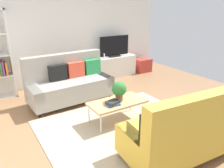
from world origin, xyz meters
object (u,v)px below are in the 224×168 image
object	(u,v)px
tv	(114,47)
potted_plant	(119,90)
table_book_0	(113,104)
vase_0	(97,56)
couch_green	(187,130)
coffee_table	(117,103)
bottle_0	(104,56)
storage_trunk	(143,65)
couch_beige	(70,83)
tv_console	(114,66)

from	to	relation	value
tv	potted_plant	xyz separation A→B (m)	(-1.49, -2.46, -0.31)
table_book_0	vase_0	size ratio (longest dim) A/B	1.37
couch_green	coffee_table	xyz separation A→B (m)	(-0.28, 1.42, -0.05)
couch_green	potted_plant	bearing A→B (deg)	104.24
coffee_table	tv	bearing A→B (deg)	58.22
coffee_table	potted_plant	bearing A→B (deg)	18.29
tv	bottle_0	xyz separation A→B (m)	(-0.38, -0.02, -0.24)
couch_green	vase_0	bearing A→B (deg)	85.47
vase_0	tv	bearing A→B (deg)	-6.88
storage_trunk	bottle_0	size ratio (longest dim) A/B	3.50
couch_beige	tv_console	size ratio (longest dim) A/B	1.38
vase_0	storage_trunk	bearing A→B (deg)	-5.10
bottle_0	coffee_table	bearing A→B (deg)	-115.16
couch_beige	table_book_0	distance (m)	1.52
tv_console	bottle_0	xyz separation A→B (m)	(-0.38, -0.04, 0.39)
tv	bottle_0	bearing A→B (deg)	-176.99
couch_green	table_book_0	world-z (taller)	couch_green
potted_plant	vase_0	world-z (taller)	vase_0
potted_plant	bottle_0	size ratio (longest dim) A/B	2.60
table_book_0	tv_console	bearing A→B (deg)	56.80
storage_trunk	table_book_0	bearing A→B (deg)	-138.34
tv	table_book_0	world-z (taller)	tv
tv	bottle_0	size ratio (longest dim) A/B	6.74
couch_green	tv_console	bearing A→B (deg)	77.36
coffee_table	storage_trunk	size ratio (longest dim) A/B	2.12
vase_0	bottle_0	xyz separation A→B (m)	(0.20, -0.09, -0.01)
table_book_0	bottle_0	world-z (taller)	bottle_0
couch_beige	tv	distance (m)	2.25
bottle_0	vase_0	bearing A→B (deg)	155.69
couch_green	bottle_0	xyz separation A→B (m)	(0.88, 3.88, 0.27)
potted_plant	couch_green	bearing A→B (deg)	-80.89
tv	potted_plant	distance (m)	2.89
couch_green	bottle_0	distance (m)	3.99
coffee_table	couch_beige	bearing A→B (deg)	105.34
table_book_0	couch_green	bearing A→B (deg)	-72.06
couch_beige	couch_green	size ratio (longest dim) A/B	0.98
tv	tv_console	bearing A→B (deg)	90.00
tv_console	storage_trunk	distance (m)	1.11
couch_green	vase_0	distance (m)	4.04
tv	coffee_table	bearing A→B (deg)	-121.78
coffee_table	storage_trunk	world-z (taller)	storage_trunk
table_book_0	bottle_0	xyz separation A→B (m)	(1.31, 2.54, 0.28)
storage_trunk	tv_console	bearing A→B (deg)	174.81
coffee_table	vase_0	xyz separation A→B (m)	(0.96, 2.55, 0.33)
coffee_table	storage_trunk	distance (m)	3.57
couch_green	potted_plant	size ratio (longest dim) A/B	5.09
couch_green	vase_0	xyz separation A→B (m)	(0.68, 3.97, 0.29)
tv	storage_trunk	distance (m)	1.32
tv	table_book_0	distance (m)	3.11
vase_0	coffee_table	bearing A→B (deg)	-110.56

